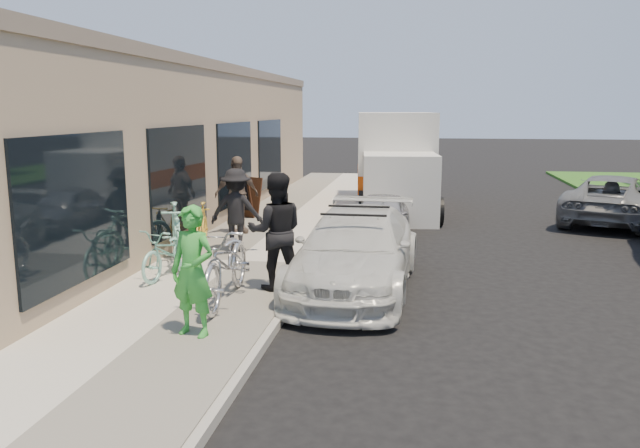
{
  "coord_description": "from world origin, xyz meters",
  "views": [
    {
      "loc": [
        1.49,
        -8.39,
        3.05
      ],
      "look_at": [
        -0.23,
        2.3,
        1.05
      ],
      "focal_mm": 35.0,
      "sensor_mm": 36.0,
      "label": 1
    }
  ],
  "objects": [
    {
      "name": "woman_rider",
      "position": [
        -1.35,
        -1.0,
        1.0
      ],
      "size": [
        0.7,
        0.55,
        1.7
      ],
      "primitive_type": "imported",
      "rotation": [
        0.0,
        0.0,
        -0.25
      ],
      "color": "green",
      "rests_on": "sidewalk"
    },
    {
      "name": "cruiser_bike_b",
      "position": [
        -2.8,
        1.71,
        0.59
      ],
      "size": [
        0.84,
        1.76,
        0.89
      ],
      "primitive_type": "imported",
      "rotation": [
        0.0,
        0.0,
        -0.15
      ],
      "color": "#8ED3BF",
      "rests_on": "sidewalk"
    },
    {
      "name": "sidewalk",
      "position": [
        -2.0,
        3.0,
        0.07
      ],
      "size": [
        3.0,
        34.0,
        0.15
      ],
      "primitive_type": "cube",
      "color": "#B4AEA2",
      "rests_on": "ground"
    },
    {
      "name": "storefront",
      "position": [
        -5.24,
        7.99,
        2.12
      ],
      "size": [
        3.6,
        20.0,
        4.22
      ],
      "color": "tan",
      "rests_on": "ground"
    },
    {
      "name": "sedan_white",
      "position": [
        0.46,
        1.9,
        0.68
      ],
      "size": [
        2.12,
        4.75,
        1.39
      ],
      "rotation": [
        0.0,
        0.0,
        -0.05
      ],
      "color": "silver",
      "rests_on": "ground"
    },
    {
      "name": "bystander_a",
      "position": [
        -2.21,
        3.82,
        1.01
      ],
      "size": [
        1.12,
        0.65,
        1.71
      ],
      "primitive_type": "imported",
      "rotation": [
        0.0,
        0.0,
        3.16
      ],
      "color": "black",
      "rests_on": "sidewalk"
    },
    {
      "name": "ground",
      "position": [
        0.0,
        0.0,
        0.0
      ],
      "size": [
        120.0,
        120.0,
        0.0
      ],
      "primitive_type": "plane",
      "color": "black",
      "rests_on": "ground"
    },
    {
      "name": "sandwich_board",
      "position": [
        -3.17,
        7.87,
        0.69
      ],
      "size": [
        0.85,
        0.85,
        1.05
      ],
      "rotation": [
        0.0,
        0.0,
        -0.41
      ],
      "color": "#33180E",
      "rests_on": "sidewalk"
    },
    {
      "name": "bike_rack",
      "position": [
        -3.16,
        3.43,
        0.65
      ],
      "size": [
        0.24,
        0.56,
        0.83
      ],
      "rotation": [
        0.0,
        0.0,
        -0.34
      ],
      "color": "black",
      "rests_on": "sidewalk"
    },
    {
      "name": "far_car_gray",
      "position": [
        6.67,
        9.39,
        0.65
      ],
      "size": [
        3.77,
        5.16,
        1.3
      ],
      "primitive_type": "imported",
      "rotation": [
        0.0,
        0.0,
        2.76
      ],
      "color": "slate",
      "rests_on": "ground"
    },
    {
      "name": "moving_truck",
      "position": [
        0.73,
        10.91,
        1.31
      ],
      "size": [
        2.82,
        6.19,
        2.95
      ],
      "rotation": [
        0.0,
        0.0,
        0.1
      ],
      "color": "silver",
      "rests_on": "ground"
    },
    {
      "name": "curb",
      "position": [
        -0.45,
        3.0,
        0.07
      ],
      "size": [
        0.12,
        34.0,
        0.13
      ],
      "primitive_type": "cube",
      "color": "gray",
      "rests_on": "ground"
    },
    {
      "name": "tandem_bike",
      "position": [
        -1.36,
        0.47,
        0.76
      ],
      "size": [
        0.92,
        2.34,
        1.21
      ],
      "primitive_type": "imported",
      "rotation": [
        0.0,
        0.0,
        0.05
      ],
      "color": "silver",
      "rests_on": "sidewalk"
    },
    {
      "name": "man_standing",
      "position": [
        -0.78,
        1.25,
        1.11
      ],
      "size": [
        1.08,
        0.93,
        1.91
      ],
      "primitive_type": "imported",
      "rotation": [
        0.0,
        0.0,
        3.4
      ],
      "color": "black",
      "rests_on": "sidewalk"
    },
    {
      "name": "bystander_b",
      "position": [
        -2.76,
        5.68,
        1.06
      ],
      "size": [
        1.12,
        0.99,
        1.82
      ],
      "primitive_type": "imported",
      "rotation": [
        0.0,
        0.0,
        0.63
      ],
      "color": "brown",
      "rests_on": "sidewalk"
    },
    {
      "name": "sedan_silver",
      "position": [
        0.61,
        6.21,
        0.54
      ],
      "size": [
        1.35,
        3.2,
        1.08
      ],
      "primitive_type": "imported",
      "rotation": [
        0.0,
        0.0,
        -0.02
      ],
      "color": "#A7A7AC",
      "rests_on": "ground"
    },
    {
      "name": "cruiser_bike_a",
      "position": [
        -3.02,
        2.55,
        0.72
      ],
      "size": [
        1.3,
        1.96,
        1.15
      ],
      "primitive_type": "imported",
      "rotation": [
        0.0,
        0.0,
        0.44
      ],
      "color": "#8ED3BF",
      "rests_on": "sidewalk"
    },
    {
      "name": "cruiser_bike_c",
      "position": [
        -3.07,
        4.1,
        0.61
      ],
      "size": [
        0.74,
        1.6,
        0.93
      ],
      "primitive_type": "imported",
      "rotation": [
        0.0,
        0.0,
        0.2
      ],
      "color": "gold",
      "rests_on": "sidewalk"
    }
  ]
}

